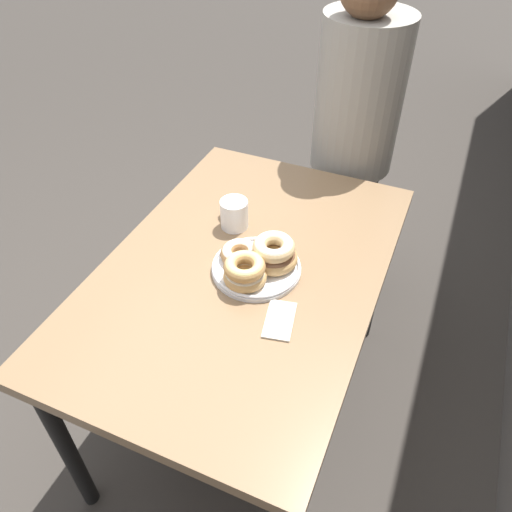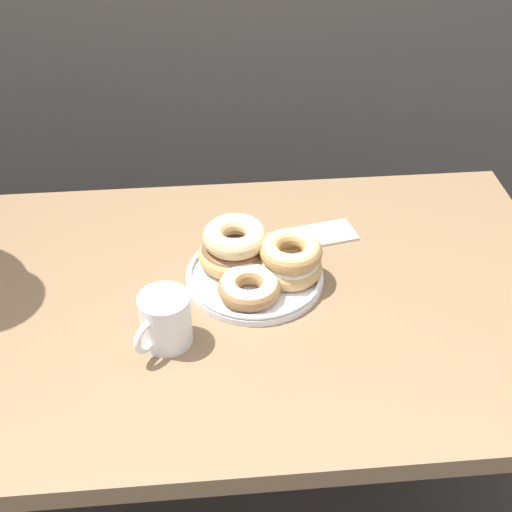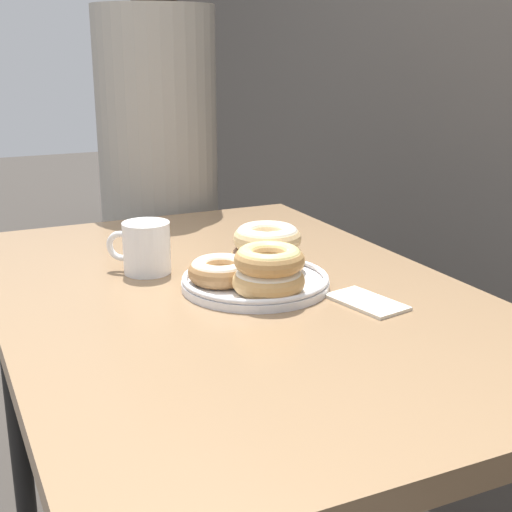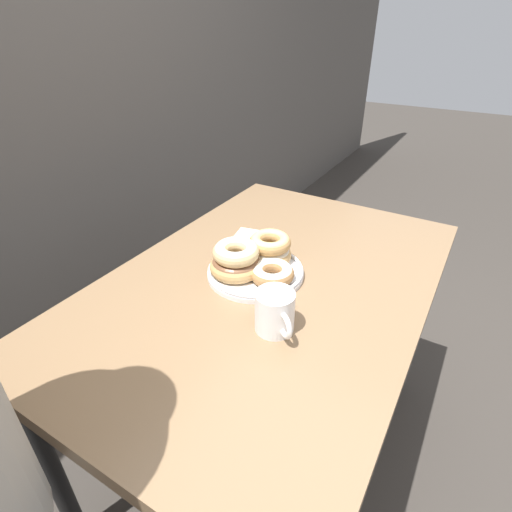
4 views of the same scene
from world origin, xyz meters
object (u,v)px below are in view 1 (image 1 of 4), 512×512
(dining_table, at_px, (244,285))
(person_figure, at_px, (354,142))
(napkin, at_px, (280,320))
(donut_plate, at_px, (257,261))
(coffee_mug, at_px, (234,213))

(dining_table, distance_m, person_figure, 0.83)
(napkin, bearing_deg, donut_plate, -139.42)
(coffee_mug, xyz_separation_m, napkin, (0.33, 0.29, -0.05))
(coffee_mug, height_order, napkin, coffee_mug)
(dining_table, relative_size, coffee_mug, 10.79)
(dining_table, xyz_separation_m, person_figure, (-0.82, 0.12, 0.11))
(donut_plate, distance_m, person_figure, 0.83)
(donut_plate, bearing_deg, person_figure, 174.99)
(dining_table, height_order, person_figure, person_figure)
(napkin, bearing_deg, coffee_mug, -138.57)
(donut_plate, bearing_deg, coffee_mug, -137.84)
(coffee_mug, distance_m, napkin, 0.44)
(donut_plate, height_order, napkin, donut_plate)
(person_figure, bearing_deg, napkin, 3.42)
(donut_plate, xyz_separation_m, napkin, (0.15, 0.13, -0.04))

